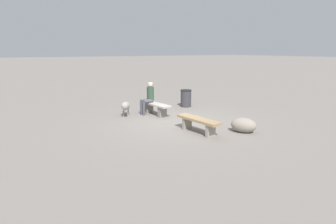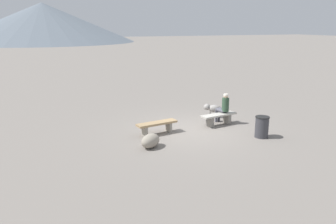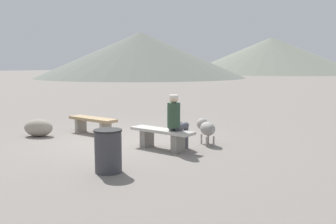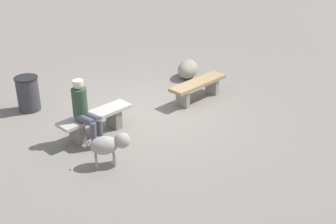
% 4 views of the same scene
% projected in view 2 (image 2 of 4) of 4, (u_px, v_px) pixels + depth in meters
% --- Properties ---
extents(ground, '(210.00, 210.00, 0.06)m').
position_uv_depth(ground, '(191.00, 131.00, 13.11)').
color(ground, gray).
extents(bench_left, '(1.64, 0.64, 0.46)m').
position_uv_depth(bench_left, '(157.00, 125.00, 12.55)').
color(bench_left, gray).
rests_on(bench_left, ground).
extents(bench_right, '(1.65, 0.64, 0.47)m').
position_uv_depth(bench_right, '(219.00, 118.00, 13.67)').
color(bench_right, gray).
rests_on(bench_right, ground).
extents(seated_person, '(0.40, 0.63, 1.29)m').
position_uv_depth(seated_person, '(223.00, 106.00, 13.82)').
color(seated_person, '#2D4733').
rests_on(seated_person, ground).
extents(dog, '(0.75, 0.55, 0.62)m').
position_uv_depth(dog, '(212.00, 108.00, 14.80)').
color(dog, gray).
rests_on(dog, ground).
extents(trash_bin, '(0.52, 0.52, 0.79)m').
position_uv_depth(trash_bin, '(262.00, 127.00, 12.17)').
color(trash_bin, '#38383D').
rests_on(trash_bin, ground).
extents(boulder, '(0.94, 0.87, 0.47)m').
position_uv_depth(boulder, '(150.00, 141.00, 11.19)').
color(boulder, gray).
rests_on(boulder, ground).
extents(distant_peak_1, '(43.39, 43.39, 9.21)m').
position_uv_depth(distant_peak_1, '(43.00, 22.00, 79.77)').
color(distant_peak_1, slate).
rests_on(distant_peak_1, ground).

